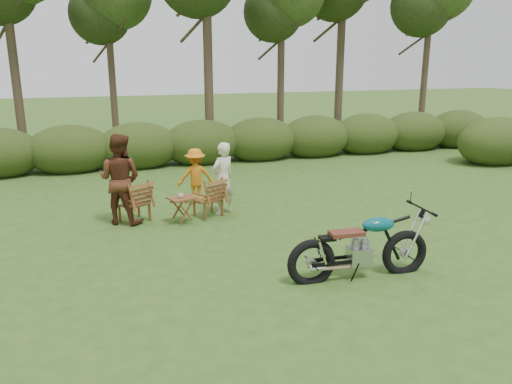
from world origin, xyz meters
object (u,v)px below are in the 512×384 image
object	(u,v)px
lawn_chair_left	(135,221)
adult_a	(224,213)
cup	(181,196)
child	(196,203)
motorcycle	(358,277)
side_table	(182,210)
adult_b	(123,222)
lawn_chair_right	(209,216)

from	to	relation	value
lawn_chair_left	adult_a	xyz separation A→B (m)	(1.89, -0.06, 0.00)
cup	child	size ratio (longest dim) A/B	0.09
child	motorcycle	bearing A→B (deg)	109.16
side_table	cup	distance (m)	0.32
lawn_chair_left	adult_b	distance (m)	0.25
motorcycle	lawn_chair_right	bearing A→B (deg)	115.77
motorcycle	adult_b	distance (m)	5.09
side_table	adult_b	xyz separation A→B (m)	(-1.17, 0.40, -0.27)
lawn_chair_right	side_table	world-z (taller)	side_table
motorcycle	side_table	size ratio (longest dim) A/B	4.04
adult_a	lawn_chair_right	bearing A→B (deg)	-14.14
motorcycle	side_table	xyz separation A→B (m)	(-2.13, 3.48, 0.27)
lawn_chair_left	side_table	bearing A→B (deg)	127.02
side_table	cup	xyz separation A→B (m)	(-0.02, -0.02, 0.32)
side_table	adult_a	bearing A→B (deg)	20.22
cup	lawn_chair_right	bearing A→B (deg)	25.28
adult_a	adult_b	size ratio (longest dim) A/B	0.85
lawn_chair_left	adult_a	bearing A→B (deg)	149.29
lawn_chair_left	child	size ratio (longest dim) A/B	0.67
cup	adult_b	xyz separation A→B (m)	(-1.15, 0.42, -0.59)
motorcycle	adult_a	bearing A→B (deg)	110.59
side_table	motorcycle	bearing A→B (deg)	-58.51
motorcycle	lawn_chair_right	xyz separation A→B (m)	(-1.52, 3.75, 0.00)
motorcycle	cup	bearing A→B (deg)	125.64
lawn_chair_right	adult_a	xyz separation A→B (m)	(0.36, 0.08, 0.00)
cup	adult_a	world-z (taller)	adult_a
adult_b	child	bearing A→B (deg)	-121.50
lawn_chair_right	side_table	distance (m)	0.72
lawn_chair_left	adult_a	world-z (taller)	adult_a
cup	adult_a	xyz separation A→B (m)	(0.99, 0.38, -0.59)
motorcycle	lawn_chair_left	distance (m)	4.95
lawn_chair_right	adult_b	bearing A→B (deg)	-27.38
motorcycle	adult_a	xyz separation A→B (m)	(-1.16, 3.83, 0.00)
lawn_chair_right	lawn_chair_left	world-z (taller)	lawn_chair_left
motorcycle	adult_a	distance (m)	4.00
lawn_chair_right	lawn_chair_left	distance (m)	1.54
lawn_chair_right	lawn_chair_left	bearing A→B (deg)	-28.56
adult_a	child	distance (m)	1.05
motorcycle	adult_b	size ratio (longest dim) A/B	1.18
side_table	cup	bearing A→B (deg)	-133.82
motorcycle	cup	world-z (taller)	cup
cup	adult_b	world-z (taller)	adult_b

